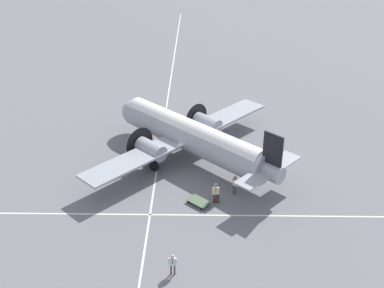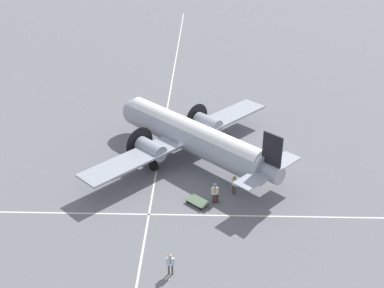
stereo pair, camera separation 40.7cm
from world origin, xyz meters
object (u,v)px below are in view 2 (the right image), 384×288
at_px(passenger_boarding, 215,191).
at_px(crew_foreground, 170,262).
at_px(suitcase_upright_spare, 218,199).
at_px(airliner_main, 189,135).
at_px(ramp_agent, 234,183).
at_px(suitcase_near_door, 215,199).
at_px(baggage_cart, 198,201).

bearing_deg(passenger_boarding, crew_foreground, 67.08).
distance_m(passenger_boarding, suitcase_upright_spare, 0.91).
relative_size(passenger_boarding, suitcase_upright_spare, 2.83).
bearing_deg(airliner_main, passenger_boarding, 151.55).
bearing_deg(crew_foreground, passenger_boarding, -108.00).
bearing_deg(ramp_agent, suitcase_near_door, 88.74).
relative_size(airliner_main, passenger_boarding, 10.46).
xyz_separation_m(airliner_main, crew_foreground, (-15.88, 0.74, -1.58)).
distance_m(passenger_boarding, ramp_agent, 2.15).
distance_m(passenger_boarding, baggage_cart, 1.68).
height_order(passenger_boarding, baggage_cart, passenger_boarding).
relative_size(passenger_boarding, ramp_agent, 1.03).
bearing_deg(airliner_main, suitcase_near_door, 151.80).
height_order(suitcase_near_door, baggage_cart, suitcase_near_door).
bearing_deg(passenger_boarding, suitcase_near_door, -114.67).
relative_size(airliner_main, suitcase_upright_spare, 29.59).
relative_size(crew_foreground, baggage_cart, 0.79).
xyz_separation_m(passenger_boarding, suitcase_upright_spare, (0.17, -0.26, -0.85)).
bearing_deg(baggage_cart, suitcase_upright_spare, -125.30).
bearing_deg(baggage_cart, suitcase_near_door, -127.65).
bearing_deg(suitcase_near_door, suitcase_upright_spare, -63.55).
bearing_deg(ramp_agent, passenger_boarding, 89.42).
relative_size(airliner_main, ramp_agent, 10.74).
bearing_deg(airliner_main, crew_foreground, 130.65).
height_order(crew_foreground, suitcase_near_door, crew_foreground).
distance_m(ramp_agent, suitcase_near_door, 2.26).
xyz_separation_m(airliner_main, passenger_boarding, (-7.36, -2.42, -1.48)).
bearing_deg(ramp_agent, baggage_cart, 77.93).
height_order(airliner_main, suitcase_near_door, airliner_main).
height_order(airliner_main, passenger_boarding, airliner_main).
distance_m(airliner_main, passenger_boarding, 7.88).
bearing_deg(passenger_boarding, baggage_cart, 7.08).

